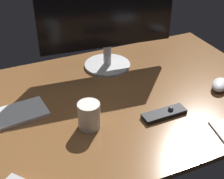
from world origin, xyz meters
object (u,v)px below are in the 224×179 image
computer_mouse (220,85)px  coffee_mug (89,116)px  monitor (107,22)px  media_remote (164,113)px

computer_mouse → coffee_mug: 57.32cm
computer_mouse → coffee_mug: size_ratio=1.08×
monitor → media_remote: size_ratio=3.51×
monitor → coffee_mug: 46.71cm
monitor → computer_mouse: monitor is taller
media_remote → coffee_mug: bearing=168.6°
computer_mouse → media_remote: bearing=154.2°
monitor → media_remote: monitor is taller
media_remote → coffee_mug: 27.88cm
computer_mouse → media_remote: (-30.11, -6.28, -0.97)cm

